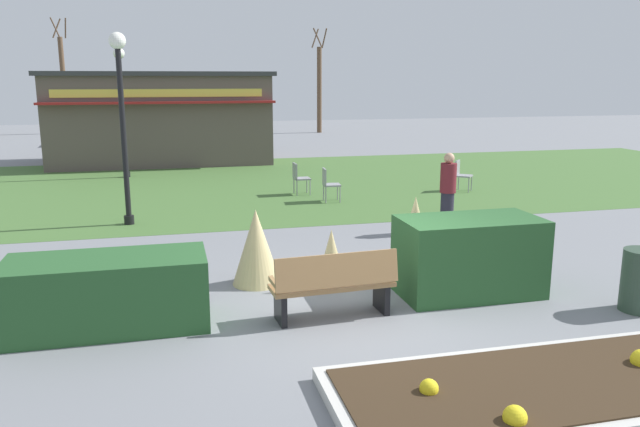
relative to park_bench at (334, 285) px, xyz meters
The scene contains 19 objects.
ground_plane 0.79m from the park_bench, 12.11° to the left, with size 80.00×80.00×0.00m, color slate.
lawn_patch 11.33m from the park_bench, 86.90° to the left, with size 36.00×12.00×0.01m, color #446B33.
flower_bed 2.98m from the park_bench, 60.40° to the right, with size 4.23×1.83×0.33m.
park_bench is the anchor object (origin of this frame).
hedge_left 2.97m from the park_bench, behind, with size 2.54×1.10×0.95m, color #28562B.
hedge_right 2.29m from the park_bench, 12.05° to the left, with size 2.10×1.10×1.18m, color #28562B.
ornamental_grass_behind_left 1.90m from the park_bench, 115.31° to the left, with size 0.77×0.77×1.21m, color #D1BC7F.
ornamental_grass_behind_right 1.27m from the park_bench, 76.79° to the left, with size 0.50×0.50×0.94m, color #D1BC7F.
ornamental_grass_behind_center 2.16m from the park_bench, 37.78° to the left, with size 0.73×0.73×1.38m, color #D1BC7F.
lamppost_mid 7.49m from the park_bench, 114.84° to the left, with size 0.36×0.36×4.17m.
lamppost_far 14.22m from the park_bench, 104.21° to the left, with size 0.36×0.36×4.17m.
food_kiosk 17.60m from the park_bench, 97.45° to the left, with size 8.37×4.72×3.45m.
cafe_chair_west 8.23m from the park_bench, 75.99° to the left, with size 0.48×0.48×0.89m.
cafe_chair_east 9.31m from the park_bench, 81.07° to the left, with size 0.45×0.45×0.89m.
cafe_chair_center 10.59m from the park_bench, 54.63° to the left, with size 0.62×0.62×0.89m.
person_strolling 5.55m from the park_bench, 49.22° to the left, with size 0.34×0.34×1.69m.
parked_car_west_slot 25.49m from the park_bench, 101.42° to the left, with size 4.30×2.25×1.20m.
tree_left_bg 29.94m from the park_bench, 76.68° to the left, with size 0.91×0.96×6.08m.
tree_center_bg 33.00m from the park_bench, 103.75° to the left, with size 0.91×0.96×6.61m.
Camera 1 is at (-2.70, -7.86, 3.21)m, focal length 34.95 mm.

